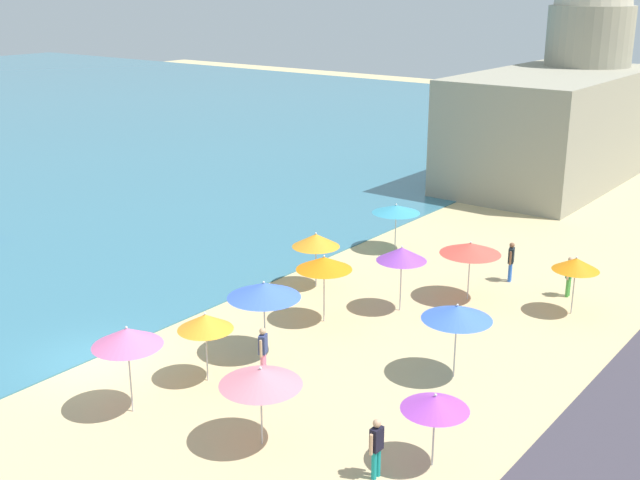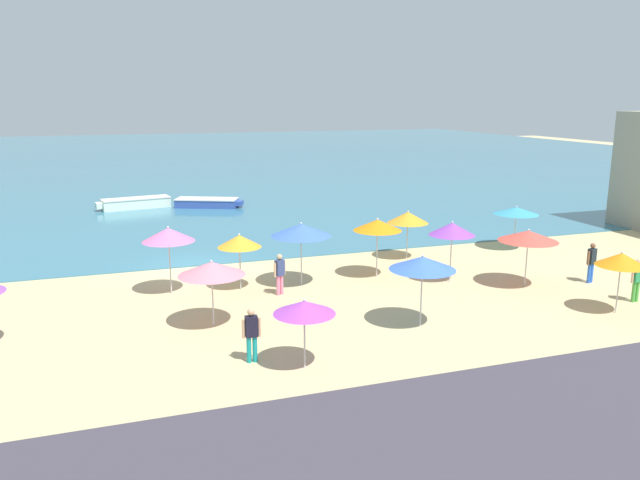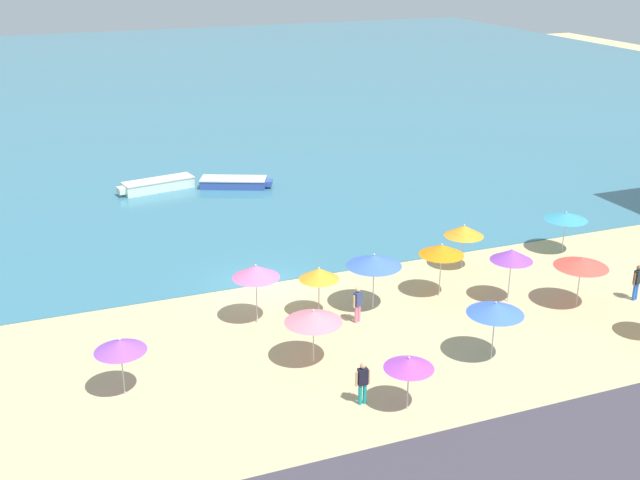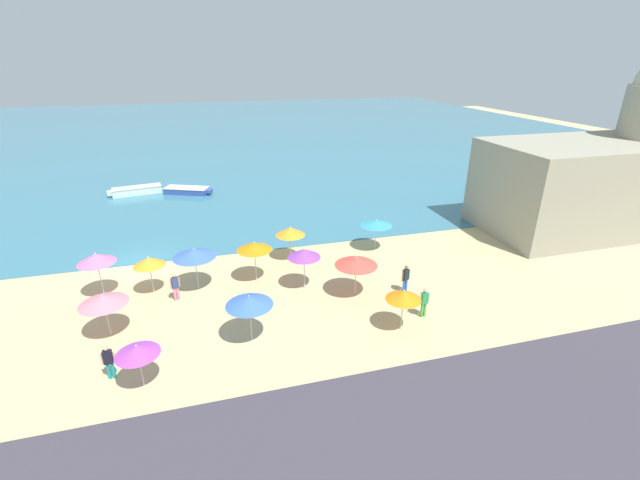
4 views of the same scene
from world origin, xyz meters
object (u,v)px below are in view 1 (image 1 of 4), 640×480
(beach_umbrella_2, at_px, (402,254))
(harbor_fortress, at_px, (564,107))
(beach_umbrella_7, at_px, (316,240))
(bather_1, at_px, (569,274))
(beach_umbrella_5, at_px, (261,377))
(beach_umbrella_9, at_px, (127,337))
(bather_0, at_px, (263,349))
(beach_umbrella_3, at_px, (396,209))
(beach_umbrella_4, at_px, (457,313))
(beach_umbrella_13, at_px, (205,322))
(beach_umbrella_6, at_px, (470,248))
(beach_umbrella_8, at_px, (264,290))
(bather_3, at_px, (376,445))
(beach_umbrella_12, at_px, (324,263))
(beach_umbrella_1, at_px, (576,264))
(bather_2, at_px, (511,260))
(beach_umbrella_11, at_px, (435,403))

(beach_umbrella_2, height_order, harbor_fortress, harbor_fortress)
(beach_umbrella_7, distance_m, bather_1, 10.36)
(beach_umbrella_5, distance_m, beach_umbrella_9, 4.36)
(beach_umbrella_7, xyz_separation_m, bather_0, (-7.37, -3.54, -1.10))
(beach_umbrella_3, relative_size, beach_umbrella_4, 0.89)
(bather_1, bearing_deg, beach_umbrella_13, 155.30)
(beach_umbrella_9, bearing_deg, harbor_fortress, 2.58)
(beach_umbrella_5, distance_m, harbor_fortress, 36.91)
(beach_umbrella_6, height_order, beach_umbrella_13, beach_umbrella_6)
(beach_umbrella_2, xyz_separation_m, beach_umbrella_8, (-6.13, 1.60, 0.05))
(beach_umbrella_5, height_order, beach_umbrella_6, beach_umbrella_6)
(bather_3, bearing_deg, beach_umbrella_4, 9.82)
(beach_umbrella_13, bearing_deg, harbor_fortress, 3.42)
(beach_umbrella_12, bearing_deg, beach_umbrella_8, -178.28)
(beach_umbrella_3, bearing_deg, harbor_fortress, -0.74)
(beach_umbrella_8, bearing_deg, beach_umbrella_1, -35.44)
(beach_umbrella_13, distance_m, bather_0, 2.11)
(beach_umbrella_1, distance_m, bather_3, 13.59)
(beach_umbrella_2, distance_m, beach_umbrella_5, 10.61)
(beach_umbrella_4, distance_m, beach_umbrella_7, 9.27)
(beach_umbrella_1, xyz_separation_m, bather_3, (-13.55, 0.03, -1.07))
(beach_umbrella_4, distance_m, beach_umbrella_8, 6.41)
(beach_umbrella_6, relative_size, beach_umbrella_13, 1.04)
(beach_umbrella_5, height_order, beach_umbrella_12, beach_umbrella_12)
(beach_umbrella_7, bearing_deg, beach_umbrella_8, -157.42)
(beach_umbrella_6, height_order, beach_umbrella_12, beach_umbrella_12)
(beach_umbrella_13, height_order, harbor_fortress, harbor_fortress)
(beach_umbrella_9, bearing_deg, bather_3, -78.13)
(bather_2, bearing_deg, beach_umbrella_1, -118.51)
(harbor_fortress, bearing_deg, bather_1, -157.46)
(beach_umbrella_4, distance_m, beach_umbrella_11, 5.18)
(beach_umbrella_7, relative_size, beach_umbrella_12, 0.90)
(beach_umbrella_1, distance_m, beach_umbrella_13, 14.36)
(beach_umbrella_5, height_order, beach_umbrella_8, beach_umbrella_8)
(beach_umbrella_6, relative_size, bather_1, 1.44)
(beach_umbrella_1, xyz_separation_m, bather_0, (-11.06, 6.05, -1.08))
(bather_1, bearing_deg, beach_umbrella_6, 131.33)
(beach_umbrella_12, bearing_deg, beach_umbrella_3, 15.41)
(beach_umbrella_4, xyz_separation_m, beach_umbrella_11, (-4.78, -1.95, -0.40))
(beach_umbrella_7, bearing_deg, bather_0, -154.33)
(beach_umbrella_9, bearing_deg, beach_umbrella_1, -26.73)
(beach_umbrella_4, relative_size, bather_3, 1.51)
(harbor_fortress, bearing_deg, beach_umbrella_7, 179.39)
(bather_2, relative_size, harbor_fortress, 0.10)
(beach_umbrella_5, xyz_separation_m, harbor_fortress, (36.35, 5.91, 2.48))
(bather_0, xyz_separation_m, bather_2, (12.90, -2.65, 0.03))
(beach_umbrella_9, xyz_separation_m, bather_3, (1.60, -7.60, -1.47))
(beach_umbrella_4, relative_size, bather_2, 1.48)
(beach_umbrella_1, xyz_separation_m, beach_umbrella_8, (-9.86, 7.02, 0.35))
(beach_umbrella_6, relative_size, bather_2, 1.41)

